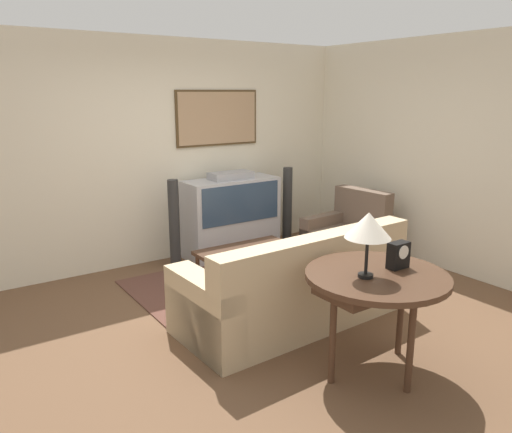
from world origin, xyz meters
name	(u,v)px	position (x,y,z in m)	size (l,w,h in m)	color
ground_plane	(259,318)	(0.00, 0.00, 0.00)	(12.00, 12.00, 0.00)	brown
wall_back	(161,152)	(0.01, 2.13, 1.36)	(12.00, 0.10, 2.70)	beige
wall_right	(445,155)	(2.63, 0.00, 1.35)	(0.06, 12.00, 2.70)	beige
area_rug	(245,286)	(0.32, 0.75, 0.01)	(2.27, 1.84, 0.01)	brown
tv	(231,216)	(0.79, 1.77, 0.51)	(1.22, 0.50, 1.09)	#B7B7BC
couch	(294,289)	(0.23, -0.23, 0.32)	(2.12, 0.99, 0.90)	#CCB289
armchair	(347,238)	(1.90, 0.79, 0.28)	(0.89, 0.88, 0.87)	brown
coffee_table	(246,252)	(0.34, 0.75, 0.38)	(1.06, 0.49, 0.43)	#472D1E
console_table	(377,283)	(0.20, -1.22, 0.72)	(1.05, 1.05, 0.79)	#472D1E
table_lamp	(368,226)	(0.07, -1.22, 1.16)	(0.33, 0.33, 0.48)	black
mantel_clock	(398,255)	(0.41, -1.23, 0.89)	(0.17, 0.10, 0.20)	black
speaker_tower_left	(174,227)	(-0.05, 1.69, 0.51)	(0.21, 0.21, 1.08)	black
speaker_tower_right	(287,209)	(1.63, 1.69, 0.51)	(0.21, 0.21, 1.08)	black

